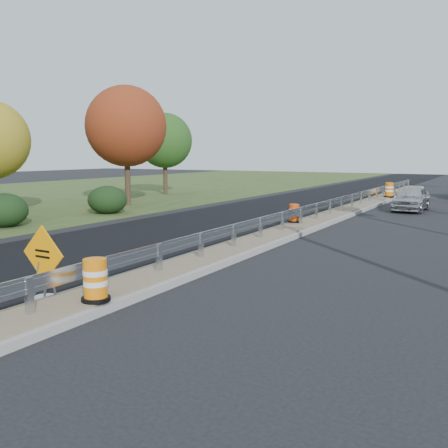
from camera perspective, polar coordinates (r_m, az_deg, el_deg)
The scene contains 14 objects.
ground at distance 16.30m, azimuth 1.14°, elevation -3.31°, with size 140.00×140.00×0.00m, color black.
grass_verge_near at distance 39.86m, azimuth -23.00°, elevation 2.81°, with size 30.00×120.00×0.03m, color #32471E.
milled_overlay at distance 27.07m, azimuth 3.10°, elevation 1.24°, with size 7.20×120.00×0.01m, color black.
median at distance 23.53m, azimuth 10.51°, elevation 0.34°, with size 1.60×55.00×0.23m.
guardrail at distance 24.40m, azimuth 11.32°, elevation 2.05°, with size 0.10×46.15×0.72m.
hedge_mid at distance 23.86m, azimuth -23.90°, elevation 1.46°, with size 2.09×2.09×1.52m, color black.
hedge_north at distance 27.48m, azimuth -13.17°, elevation 2.72°, with size 2.09×2.09×1.52m, color black.
tree_near_red at distance 31.73m, azimuth -11.12°, elevation 10.89°, with size 4.95×4.95×7.35m.
tree_near_back at distance 39.83m, azimuth -6.79°, elevation 9.43°, with size 4.29×4.29×6.37m.
caution_sign at distance 11.48m, azimuth -19.81°, elevation -6.42°, with size 1.24×0.52×1.71m.
barrel_median_near at distance 10.53m, azimuth -14.49°, elevation -6.30°, with size 0.59×0.59×0.87m.
barrel_median_mid at distance 21.99m, azimuth 8.01°, elevation 1.19°, with size 0.54×0.54×0.80m.
barrel_median_far at distance 36.30m, azimuth 18.36°, elevation 3.69°, with size 0.69×0.69×1.01m.
car_silver at distance 30.17m, azimuth 20.62°, elevation 2.76°, with size 1.66×4.11×1.40m, color #B8B8BD.
Camera 1 is at (7.64, -14.03, 3.21)m, focal length 40.00 mm.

